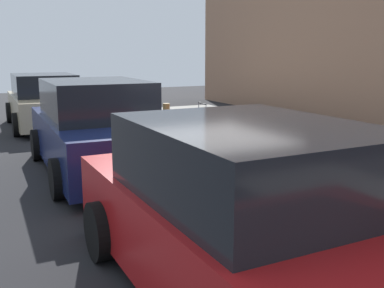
{
  "coord_description": "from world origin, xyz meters",
  "views": [
    {
      "loc": [
        -6.79,
        3.73,
        2.19
      ],
      "look_at": [
        -0.23,
        0.4,
        0.69
      ],
      "focal_mm": 42.1,
      "sensor_mm": 36.0,
      "label": 1
    }
  ],
  "objects_px": {
    "suitcase_maroon_6": "(249,152)",
    "parked_car_red_0": "(248,219)",
    "suitcase_navy_8": "(215,142)",
    "fire_hydrant": "(181,128)",
    "bollard_post": "(166,122)",
    "parked_car_beige_2": "(45,102)",
    "suitcase_black_9": "(202,136)",
    "suitcase_olive_5": "(261,158)",
    "suitcase_red_7": "(231,147)",
    "suitcase_navy_1": "(362,188)",
    "parked_car_navy_1": "(97,130)",
    "suitcase_teal_4": "(278,166)",
    "suitcase_black_2": "(333,184)",
    "suitcase_silver_3": "(305,175)",
    "suitcase_silver_10": "(194,132)"
  },
  "relations": [
    {
      "from": "suitcase_navy_8",
      "to": "fire_hydrant",
      "type": "height_order",
      "value": "suitcase_navy_8"
    },
    {
      "from": "suitcase_black_9",
      "to": "suitcase_silver_10",
      "type": "distance_m",
      "value": 0.49
    },
    {
      "from": "suitcase_silver_3",
      "to": "suitcase_navy_8",
      "type": "relative_size",
      "value": 0.9
    },
    {
      "from": "suitcase_red_7",
      "to": "fire_hydrant",
      "type": "distance_m",
      "value": 2.19
    },
    {
      "from": "parked_car_navy_1",
      "to": "suitcase_olive_5",
      "type": "bearing_deg",
      "value": -135.7
    },
    {
      "from": "suitcase_black_2",
      "to": "suitcase_navy_1",
      "type": "bearing_deg",
      "value": -179.83
    },
    {
      "from": "suitcase_black_2",
      "to": "suitcase_red_7",
      "type": "bearing_deg",
      "value": 1.7
    },
    {
      "from": "suitcase_navy_1",
      "to": "suitcase_black_9",
      "type": "bearing_deg",
      "value": 2.07
    },
    {
      "from": "suitcase_silver_3",
      "to": "suitcase_navy_8",
      "type": "bearing_deg",
      "value": 2.62
    },
    {
      "from": "suitcase_black_2",
      "to": "parked_car_beige_2",
      "type": "xyz_separation_m",
      "value": [
        9.48,
        2.25,
        0.31
      ]
    },
    {
      "from": "suitcase_olive_5",
      "to": "parked_car_beige_2",
      "type": "distance_m",
      "value": 8.25
    },
    {
      "from": "suitcase_maroon_6",
      "to": "suitcase_black_9",
      "type": "relative_size",
      "value": 0.89
    },
    {
      "from": "suitcase_teal_4",
      "to": "suitcase_maroon_6",
      "type": "height_order",
      "value": "suitcase_maroon_6"
    },
    {
      "from": "fire_hydrant",
      "to": "bollard_post",
      "type": "height_order",
      "value": "bollard_post"
    },
    {
      "from": "suitcase_olive_5",
      "to": "fire_hydrant",
      "type": "relative_size",
      "value": 1.27
    },
    {
      "from": "suitcase_maroon_6",
      "to": "fire_hydrant",
      "type": "height_order",
      "value": "suitcase_maroon_6"
    },
    {
      "from": "suitcase_maroon_6",
      "to": "fire_hydrant",
      "type": "relative_size",
      "value": 1.31
    },
    {
      "from": "suitcase_red_7",
      "to": "parked_car_red_0",
      "type": "height_order",
      "value": "parked_car_red_0"
    },
    {
      "from": "parked_car_red_0",
      "to": "suitcase_olive_5",
      "type": "bearing_deg",
      "value": -37.33
    },
    {
      "from": "suitcase_olive_5",
      "to": "parked_car_red_0",
      "type": "height_order",
      "value": "parked_car_red_0"
    },
    {
      "from": "suitcase_navy_1",
      "to": "suitcase_olive_5",
      "type": "relative_size",
      "value": 1.01
    },
    {
      "from": "fire_hydrant",
      "to": "bollard_post",
      "type": "bearing_deg",
      "value": 18.38
    },
    {
      "from": "suitcase_silver_10",
      "to": "fire_hydrant",
      "type": "height_order",
      "value": "suitcase_silver_10"
    },
    {
      "from": "suitcase_silver_3",
      "to": "suitcase_maroon_6",
      "type": "xyz_separation_m",
      "value": [
        1.46,
        0.0,
        0.05
      ]
    },
    {
      "from": "parked_car_red_0",
      "to": "parked_car_beige_2",
      "type": "relative_size",
      "value": 0.99
    },
    {
      "from": "suitcase_teal_4",
      "to": "suitcase_navy_8",
      "type": "distance_m",
      "value": 1.96
    },
    {
      "from": "suitcase_maroon_6",
      "to": "parked_car_navy_1",
      "type": "xyz_separation_m",
      "value": [
        1.71,
        2.23,
        0.32
      ]
    },
    {
      "from": "suitcase_black_2",
      "to": "parked_car_beige_2",
      "type": "distance_m",
      "value": 9.75
    },
    {
      "from": "suitcase_maroon_6",
      "to": "parked_car_red_0",
      "type": "relative_size",
      "value": 0.22
    },
    {
      "from": "fire_hydrant",
      "to": "parked_car_beige_2",
      "type": "xyz_separation_m",
      "value": [
        4.78,
        2.19,
        0.22
      ]
    },
    {
      "from": "suitcase_black_9",
      "to": "parked_car_beige_2",
      "type": "distance_m",
      "value": 6.33
    },
    {
      "from": "parked_car_beige_2",
      "to": "suitcase_black_9",
      "type": "bearing_deg",
      "value": -160.55
    },
    {
      "from": "suitcase_navy_8",
      "to": "suitcase_black_2",
      "type": "bearing_deg",
      "value": -177.47
    },
    {
      "from": "suitcase_navy_1",
      "to": "parked_car_beige_2",
      "type": "bearing_deg",
      "value": 12.72
    },
    {
      "from": "suitcase_navy_1",
      "to": "parked_car_beige_2",
      "type": "height_order",
      "value": "parked_car_beige_2"
    },
    {
      "from": "suitcase_silver_3",
      "to": "suitcase_olive_5",
      "type": "bearing_deg",
      "value": 5.42
    },
    {
      "from": "suitcase_navy_1",
      "to": "suitcase_olive_5",
      "type": "height_order",
      "value": "suitcase_navy_1"
    },
    {
      "from": "parked_car_red_0",
      "to": "suitcase_black_9",
      "type": "bearing_deg",
      "value": -23.73
    },
    {
      "from": "suitcase_teal_4",
      "to": "suitcase_red_7",
      "type": "bearing_deg",
      "value": -1.46
    },
    {
      "from": "suitcase_teal_4",
      "to": "parked_car_navy_1",
      "type": "distance_m",
      "value": 3.43
    },
    {
      "from": "suitcase_navy_8",
      "to": "suitcase_silver_10",
      "type": "height_order",
      "value": "suitcase_navy_8"
    },
    {
      "from": "suitcase_black_9",
      "to": "parked_car_beige_2",
      "type": "relative_size",
      "value": 0.24
    },
    {
      "from": "fire_hydrant",
      "to": "parked_car_red_0",
      "type": "height_order",
      "value": "parked_car_red_0"
    },
    {
      "from": "bollard_post",
      "to": "parked_car_beige_2",
      "type": "height_order",
      "value": "parked_car_beige_2"
    },
    {
      "from": "suitcase_olive_5",
      "to": "parked_car_red_0",
      "type": "distance_m",
      "value": 3.54
    },
    {
      "from": "suitcase_maroon_6",
      "to": "suitcase_navy_8",
      "type": "height_order",
      "value": "suitcase_navy_8"
    },
    {
      "from": "fire_hydrant",
      "to": "parked_car_red_0",
      "type": "relative_size",
      "value": 0.17
    },
    {
      "from": "parked_car_navy_1",
      "to": "parked_car_beige_2",
      "type": "relative_size",
      "value": 1.03
    },
    {
      "from": "suitcase_olive_5",
      "to": "bollard_post",
      "type": "distance_m",
      "value": 3.63
    },
    {
      "from": "suitcase_navy_1",
      "to": "suitcase_silver_3",
      "type": "xyz_separation_m",
      "value": [
        1.04,
        0.02,
        -0.08
      ]
    }
  ]
}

